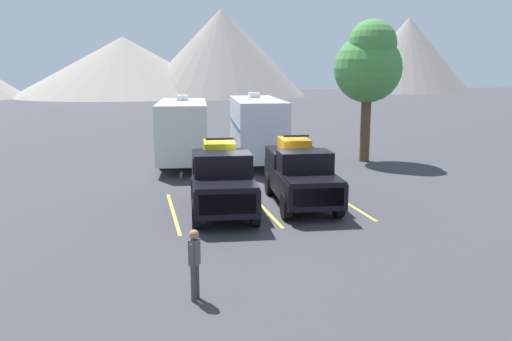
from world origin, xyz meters
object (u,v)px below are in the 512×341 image
(pickup_truck_a, at_px, (222,178))
(camper_trailer_b, at_px, (257,127))
(camper_trailer_a, at_px, (183,129))
(person_a, at_px, (195,260))
(pickup_truck_b, at_px, (300,173))

(pickup_truck_a, bearing_deg, camper_trailer_b, 69.23)
(camper_trailer_a, xyz_separation_m, camper_trailer_b, (4.04, 0.03, 0.05))
(person_a, bearing_deg, camper_trailer_a, 85.31)
(camper_trailer_a, xyz_separation_m, person_a, (-1.36, -16.53, -1.03))
(person_a, bearing_deg, pickup_truck_a, 75.65)
(camper_trailer_b, bearing_deg, camper_trailer_a, -179.62)
(pickup_truck_a, relative_size, pickup_truck_b, 1.00)
(camper_trailer_b, relative_size, person_a, 5.63)
(pickup_truck_a, height_order, person_a, pickup_truck_a)
(pickup_truck_a, distance_m, pickup_truck_b, 3.11)
(camper_trailer_b, distance_m, person_a, 17.45)
(pickup_truck_a, distance_m, camper_trailer_b, 10.12)
(pickup_truck_b, distance_m, camper_trailer_b, 9.14)
(pickup_truck_b, xyz_separation_m, camper_trailer_a, (-3.56, 9.06, 0.78))
(pickup_truck_b, xyz_separation_m, person_a, (-4.91, -7.47, -0.25))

